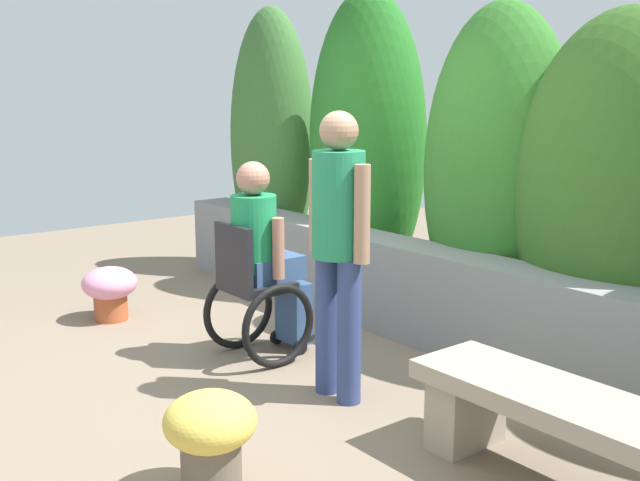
{
  "coord_description": "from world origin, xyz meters",
  "views": [
    {
      "loc": [
        3.69,
        -2.43,
        1.8
      ],
      "look_at": [
        0.03,
        0.47,
        0.85
      ],
      "focal_mm": 42.51,
      "sensor_mm": 36.0,
      "label": 1
    }
  ],
  "objects": [
    {
      "name": "ground_plane",
      "position": [
        0.0,
        0.0,
        0.0
      ],
      "size": [
        11.68,
        11.68,
        0.0
      ],
      "primitive_type": "plane",
      "color": "#7B6957"
    },
    {
      "name": "stone_retaining_wall",
      "position": [
        0.0,
        1.4,
        0.35
      ],
      "size": [
        5.86,
        0.37,
        0.69
      ],
      "primitive_type": "cube",
      "color": "gray",
      "rests_on": "ground"
    },
    {
      "name": "hedge_backdrop",
      "position": [
        0.5,
        1.94,
        1.22
      ],
      "size": [
        6.37,
        1.1,
        2.62
      ],
      "color": "#3A6B31",
      "rests_on": "ground"
    },
    {
      "name": "stone_bench",
      "position": [
        1.99,
        0.39,
        0.31
      ],
      "size": [
        1.68,
        0.47,
        0.46
      ],
      "rotation": [
        0.0,
        0.0,
        0.08
      ],
      "color": "gray",
      "rests_on": "ground"
    },
    {
      "name": "person_in_wheelchair",
      "position": [
        -0.39,
        0.31,
        0.62
      ],
      "size": [
        0.53,
        0.66,
        1.33
      ],
      "rotation": [
        0.0,
        0.0,
        0.05
      ],
      "color": "black",
      "rests_on": "ground"
    },
    {
      "name": "person_standing_companion",
      "position": [
        0.46,
        0.27,
        0.96
      ],
      "size": [
        0.49,
        0.3,
        1.67
      ],
      "rotation": [
        0.0,
        0.0,
        -0.19
      ],
      "color": "navy",
      "rests_on": "ground"
    },
    {
      "name": "flower_pot_purple_near",
      "position": [
        -1.82,
        -0.17,
        0.25
      ],
      "size": [
        0.43,
        0.43,
        0.42
      ],
      "color": "#A8502B",
      "rests_on": "ground"
    },
    {
      "name": "flower_pot_terracotta_by_wall",
      "position": [
        0.94,
        -0.87,
        0.29
      ],
      "size": [
        0.42,
        0.42,
        0.48
      ],
      "color": "brown",
      "rests_on": "ground"
    }
  ]
}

